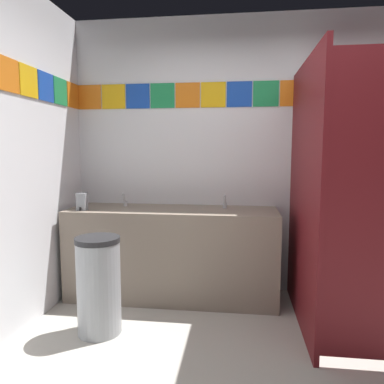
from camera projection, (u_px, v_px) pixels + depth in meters
name	position (u px, v px, depth m)	size (l,w,h in m)	color
wall_back	(264.00, 156.00, 3.58)	(3.79, 0.09, 2.70)	silver
vanity_counter	(173.00, 252.00, 3.47)	(1.96, 0.60, 0.86)	gray
faucet_left	(125.00, 201.00, 3.57)	(0.04, 0.10, 0.14)	silver
faucet_right	(225.00, 203.00, 3.44)	(0.04, 0.10, 0.14)	silver
soap_dispenser	(82.00, 202.00, 3.34)	(0.09, 0.09, 0.16)	gray
stall_divider	(335.00, 200.00, 2.63)	(0.92, 1.33, 2.10)	maroon
toilet	(351.00, 277.00, 3.17)	(0.39, 0.49, 0.74)	white
trash_bin	(99.00, 285.00, 2.78)	(0.34, 0.34, 0.75)	#999EA3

